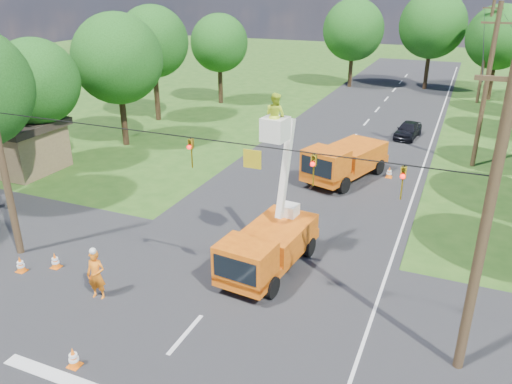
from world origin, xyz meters
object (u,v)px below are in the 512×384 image
at_px(pole_right_far, 486,49).
at_px(tree_left_f, 219,43).
at_px(distant_car, 408,130).
at_px(traffic_cone_4, 21,264).
at_px(traffic_cone_2, 288,230).
at_px(second_truck, 344,161).
at_px(pole_right_near, 487,218).
at_px(pole_right_mid, 486,87).
at_px(tree_left_c, 36,82).
at_px(tree_far_a, 353,30).
at_px(shed, 16,145).
at_px(traffic_cone_0, 73,357).
at_px(pole_left, 1,156).
at_px(traffic_cone_6, 389,172).
at_px(bucket_truck, 269,237).
at_px(tree_left_e, 153,42).
at_px(tree_far_b, 433,25).
at_px(traffic_cone_3, 55,261).
at_px(ground_worker, 96,275).
at_px(tree_left_d, 118,59).
at_px(tree_far_c, 499,37).

bearing_deg(pole_right_far, tree_left_f, -156.77).
xyz_separation_m(distant_car, traffic_cone_4, (-11.99, -25.93, -0.27)).
distance_m(traffic_cone_2, traffic_cone_4, 11.51).
relative_size(second_truck, pole_right_near, 0.67).
relative_size(pole_right_mid, tree_left_c, 1.24).
bearing_deg(tree_left_c, tree_far_a, 71.31).
bearing_deg(pole_right_near, shed, 163.20).
relative_size(traffic_cone_0, tree_left_c, 0.09).
bearing_deg(traffic_cone_2, pole_left, -149.83).
bearing_deg(pole_left, traffic_cone_6, 49.39).
distance_m(bucket_truck, pole_right_mid, 18.97).
xyz_separation_m(traffic_cone_4, pole_right_near, (16.73, 1.16, 4.75)).
bearing_deg(bucket_truck, second_truck, 93.97).
distance_m(tree_left_e, tree_far_b, 30.35).
height_order(traffic_cone_0, tree_left_f, tree_left_f).
bearing_deg(pole_right_far, traffic_cone_3, -111.17).
height_order(tree_left_c, tree_far_b, tree_far_b).
distance_m(ground_worker, tree_far_b, 47.27).
bearing_deg(traffic_cone_6, pole_right_mid, 43.58).
distance_m(distant_car, traffic_cone_4, 28.57).
bearing_deg(traffic_cone_3, traffic_cone_6, 55.41).
height_order(traffic_cone_0, pole_right_mid, pole_right_mid).
bearing_deg(pole_right_mid, traffic_cone_3, -127.51).
bearing_deg(shed, traffic_cone_3, -37.64).
bearing_deg(pole_right_near, distant_car, 100.81).
relative_size(traffic_cone_6, pole_left, 0.08).
bearing_deg(bucket_truck, tree_left_f, 126.07).
height_order(ground_worker, tree_left_d, tree_left_d).
height_order(bucket_truck, pole_left, pole_left).
bearing_deg(tree_left_c, traffic_cone_2, -9.89).
xyz_separation_m(bucket_truck, traffic_cone_4, (-9.27, -4.08, -1.20)).
distance_m(tree_left_e, tree_left_f, 8.29).
xyz_separation_m(traffic_cone_6, tree_far_c, (5.63, 26.41, 5.70)).
bearing_deg(tree_left_d, traffic_cone_2, -29.72).
bearing_deg(pole_right_near, pole_right_mid, 90.00).
distance_m(second_truck, pole_left, 18.15).
relative_size(bucket_truck, second_truck, 1.08).
bearing_deg(bucket_truck, pole_right_mid, 72.15).
xyz_separation_m(pole_right_near, tree_far_a, (-13.50, 43.00, 1.08)).
bearing_deg(traffic_cone_0, tree_left_c, 135.99).
relative_size(shed, tree_left_e, 0.58).
height_order(traffic_cone_0, tree_left_e, tree_left_e).
xyz_separation_m(pole_right_far, tree_left_e, (-25.30, -18.00, 1.38)).
relative_size(pole_right_near, shed, 1.82).
bearing_deg(tree_left_e, pole_left, -71.64).
bearing_deg(traffic_cone_2, traffic_cone_0, -106.68).
height_order(ground_worker, distant_car, ground_worker).
distance_m(traffic_cone_4, pole_right_mid, 27.39).
relative_size(bucket_truck, distant_car, 1.97).
distance_m(pole_right_mid, tree_left_e, 25.42).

